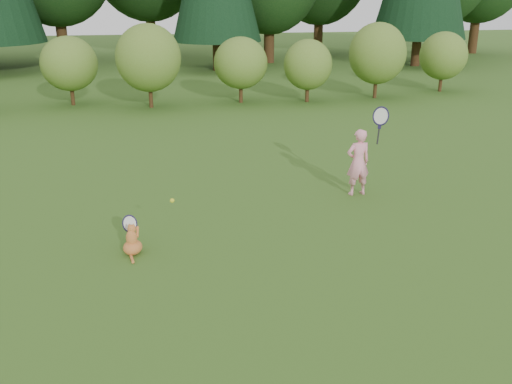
{
  "coord_description": "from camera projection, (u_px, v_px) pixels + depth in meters",
  "views": [
    {
      "loc": [
        -1.51,
        -8.25,
        3.95
      ],
      "look_at": [
        0.2,
        0.8,
        0.7
      ],
      "focal_mm": 40.0,
      "sensor_mm": 36.0,
      "label": 1
    }
  ],
  "objects": [
    {
      "name": "child",
      "position": [
        359.0,
        161.0,
        11.5
      ],
      "size": [
        0.81,
        0.56,
        2.04
      ],
      "rotation": [
        0.0,
        0.0,
        3.24
      ],
      "color": "pink",
      "rests_on": "ground"
    },
    {
      "name": "shrub_row",
      "position": [
        189.0,
        65.0,
        20.8
      ],
      "size": [
        28.0,
        3.0,
        2.8
      ],
      "primitive_type": null,
      "color": "#597022",
      "rests_on": "ground"
    },
    {
      "name": "tennis_ball",
      "position": [
        172.0,
        201.0,
        8.55
      ],
      "size": [
        0.07,
        0.07,
        0.07
      ],
      "color": "#C1CD18",
      "rests_on": "ground"
    },
    {
      "name": "cat",
      "position": [
        132.0,
        238.0,
        9.02
      ],
      "size": [
        0.46,
        0.77,
        0.67
      ],
      "rotation": [
        0.0,
        0.0,
        -0.3
      ],
      "color": "#BC5B24",
      "rests_on": "ground"
    },
    {
      "name": "ground",
      "position": [
        253.0,
        250.0,
        9.22
      ],
      "size": [
        100.0,
        100.0,
        0.0
      ],
      "primitive_type": "plane",
      "color": "#315317",
      "rests_on": "ground"
    }
  ]
}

